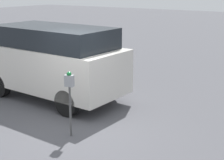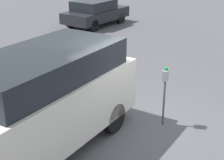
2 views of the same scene
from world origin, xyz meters
name	(u,v)px [view 2 (image 2 of 2)]	position (x,y,z in m)	size (l,w,h in m)	color
ground_plane	(140,126)	(0.00, 0.00, 0.00)	(80.00, 80.00, 0.00)	#4C4C51
parking_meter_near	(165,83)	(-0.37, 0.44, 1.12)	(0.22, 0.15, 1.52)	#4C4C4C
parked_van	(43,98)	(1.89, -1.37, 1.20)	(4.62, 2.10, 2.20)	beige
car_distant	(95,12)	(-8.73, -6.97, 0.74)	(4.05, 2.08, 1.39)	black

